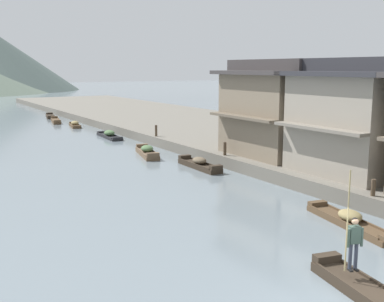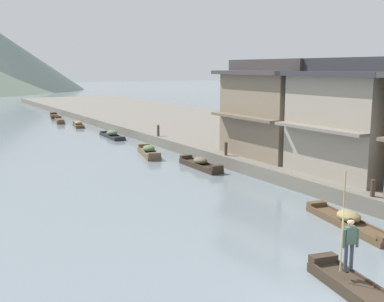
# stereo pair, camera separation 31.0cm
# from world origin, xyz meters

# --- Properties ---
(riverbank_right) EXTENTS (18.00, 110.00, 0.77)m
(riverbank_right) POSITION_xyz_m (15.73, 30.00, 0.38)
(riverbank_right) COLOR #6B665B
(riverbank_right) RESTS_ON ground
(boatman_person) EXTENTS (0.56, 0.34, 3.04)m
(boatman_person) POSITION_xyz_m (0.43, 0.85, 1.55)
(boatman_person) COLOR black
(boatman_person) RESTS_ON boat_foreground_poled
(boat_moored_nearest) EXTENTS (0.98, 4.33, 0.73)m
(boat_moored_nearest) POSITION_xyz_m (5.41, 17.50, 0.26)
(boat_moored_nearest) COLOR #33281E
(boat_moored_nearest) RESTS_ON ground
(boat_moored_second) EXTENTS (1.29, 4.82, 0.70)m
(boat_moored_second) POSITION_xyz_m (5.31, 33.27, 0.24)
(boat_moored_second) COLOR #232326
(boat_moored_second) RESTS_ON ground
(boat_moored_third) EXTENTS (1.99, 4.47, 0.78)m
(boat_moored_third) POSITION_xyz_m (4.40, 23.22, 0.28)
(boat_moored_third) COLOR brown
(boat_moored_third) RESTS_ON ground
(boat_moored_far) EXTENTS (1.78, 4.54, 0.46)m
(boat_moored_far) POSITION_xyz_m (5.22, 54.24, 0.15)
(boat_moored_far) COLOR #33281E
(boat_moored_far) RESTS_ON ground
(boat_midriver_drifting) EXTENTS (1.58, 3.97, 0.64)m
(boat_midriver_drifting) POSITION_xyz_m (5.05, 43.03, 0.22)
(boat_midriver_drifting) COLOR brown
(boat_midriver_drifting) RESTS_ON ground
(boat_midriver_upstream) EXTENTS (1.86, 5.02, 0.67)m
(boat_midriver_upstream) POSITION_xyz_m (4.78, 4.70, 0.22)
(boat_midriver_upstream) COLOR brown
(boat_midriver_upstream) RESTS_ON ground
(boat_upstream_distant) EXTENTS (1.75, 5.01, 0.51)m
(boat_upstream_distant) POSITION_xyz_m (4.38, 48.35, 0.17)
(boat_upstream_distant) COLOR brown
(boat_upstream_distant) RESTS_ON ground
(house_waterfront_second) EXTENTS (7.09, 6.75, 6.14)m
(house_waterfront_second) POSITION_xyz_m (10.61, 9.20, 3.77)
(house_waterfront_second) COLOR gray
(house_waterfront_second) RESTS_ON riverbank_right
(house_waterfront_tall) EXTENTS (6.04, 7.04, 6.14)m
(house_waterfront_tall) POSITION_xyz_m (10.08, 15.62, 3.77)
(house_waterfront_tall) COLOR #7F705B
(house_waterfront_tall) RESTS_ON riverbank_right
(mooring_post_dock_near) EXTENTS (0.20, 0.20, 0.76)m
(mooring_post_dock_near) POSITION_xyz_m (7.08, 5.46, 1.15)
(mooring_post_dock_near) COLOR #473828
(mooring_post_dock_near) RESTS_ON riverbank_right
(mooring_post_dock_mid) EXTENTS (0.20, 0.20, 0.86)m
(mooring_post_dock_mid) POSITION_xyz_m (7.08, 17.05, 1.20)
(mooring_post_dock_mid) COLOR #473828
(mooring_post_dock_mid) RESTS_ON riverbank_right
(mooring_post_dock_far) EXTENTS (0.20, 0.20, 0.93)m
(mooring_post_dock_far) POSITION_xyz_m (7.08, 27.10, 1.23)
(mooring_post_dock_far) COLOR #473828
(mooring_post_dock_far) RESTS_ON riverbank_right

